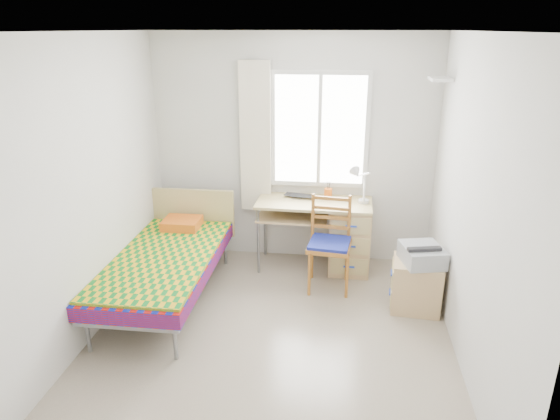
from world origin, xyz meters
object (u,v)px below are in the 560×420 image
object	(u,v)px
cabinet	(416,285)
printer	(422,254)
bed	(168,260)
desk	(344,233)
chair	(331,238)

from	to	relation	value
cabinet	printer	size ratio (longest dim) A/B	1.05
bed	desk	world-z (taller)	bed
desk	bed	bearing A→B (deg)	-151.27
chair	desk	bearing A→B (deg)	79.02
bed	desk	bearing A→B (deg)	27.17
bed	cabinet	distance (m)	2.48
desk	chair	size ratio (longest dim) A/B	1.30
bed	chair	xyz separation A→B (m)	(1.61, 0.47, 0.13)
chair	cabinet	size ratio (longest dim) A/B	1.96
chair	printer	bearing A→B (deg)	-17.18
bed	cabinet	xyz separation A→B (m)	(2.47, 0.11, -0.17)
bed	chair	bearing A→B (deg)	15.99
printer	desk	bearing A→B (deg)	118.79
bed	chair	world-z (taller)	chair
desk	printer	xyz separation A→B (m)	(0.74, -0.82, 0.16)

